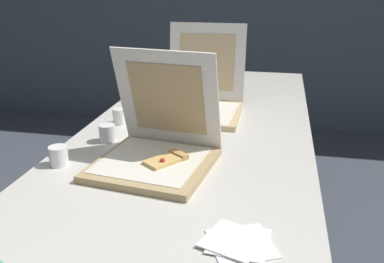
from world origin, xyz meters
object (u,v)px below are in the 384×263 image
Objects in this scene: cup_white_near_center at (107,133)px; cup_white_mid at (120,116)px; pizza_box_middle at (201,101)px; napkin_pile at (238,242)px; table at (196,143)px; cup_white_near_left at (59,156)px; pizza_box_front at (157,149)px.

cup_white_mid is at bearing 96.81° from cup_white_near_center.
pizza_box_middle reaches higher than cup_white_near_center.
cup_white_mid is at bearing 127.43° from napkin_pile.
cup_white_mid is (-0.29, -0.20, -0.02)m from pizza_box_middle.
table is 0.25m from pizza_box_middle.
pizza_box_middle is (-0.02, 0.23, 0.10)m from table.
pizza_box_middle is 6.45× the size of cup_white_near_left.
pizza_box_middle reaches higher than pizza_box_front.
cup_white_mid is at bearing 133.73° from pizza_box_front.
napkin_pile is (0.55, -0.71, -0.03)m from cup_white_mid.
napkin_pile is (0.26, -0.92, -0.05)m from pizza_box_middle.
napkin_pile is at bearing -74.98° from pizza_box_middle.
cup_white_mid is (0.05, 0.41, 0.00)m from cup_white_near_left.
cup_white_near_left is (-0.34, -0.62, -0.02)m from pizza_box_middle.
cup_white_near_left is at bearing 153.14° from napkin_pile.
pizza_box_front is 0.43m from cup_white_mid.
pizza_box_front is at bearing 12.53° from cup_white_near_left.
pizza_box_front is 0.97× the size of pizza_box_middle.
pizza_box_front is 6.28× the size of cup_white_mid.
cup_white_near_left is (-0.30, -0.07, -0.02)m from pizza_box_front.
cup_white_near_center is at bearing 72.08° from cup_white_near_left.
pizza_box_front reaches higher than table.
table is at bearing 46.94° from cup_white_near_left.
napkin_pile is at bearing -71.22° from table.
pizza_box_middle is 0.70m from cup_white_near_left.
napkin_pile is at bearing -26.86° from cup_white_near_left.
cup_white_near_center is 0.33× the size of napkin_pile.
cup_white_near_left is at bearing -96.75° from cup_white_mid.
table is at bearing -84.95° from pizza_box_middle.
pizza_box_middle is 6.45× the size of cup_white_near_center.
table is 0.73m from napkin_pile.
napkin_pile is at bearing -52.57° from cup_white_mid.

